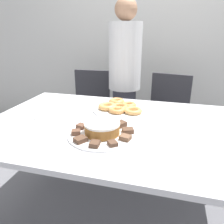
{
  "coord_description": "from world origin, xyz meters",
  "views": [
    {
      "loc": [
        0.26,
        -1.19,
        1.29
      ],
      "look_at": [
        -0.07,
        0.04,
        0.81
      ],
      "focal_mm": 35.0,
      "sensor_mm": 36.0,
      "label": 1
    }
  ],
  "objects_px": {
    "frosted_cake": "(102,128)",
    "napkin": "(38,116)",
    "person_standing": "(125,81)",
    "plate_donuts": "(119,109)",
    "office_chair_left": "(89,115)",
    "plate_cake": "(102,134)",
    "office_chair_right": "(165,122)"
  },
  "relations": [
    {
      "from": "office_chair_left",
      "to": "frosted_cake",
      "type": "relative_size",
      "value": 4.56
    },
    {
      "from": "person_standing",
      "to": "office_chair_left",
      "type": "xyz_separation_m",
      "value": [
        -0.4,
        0.07,
        -0.41
      ]
    },
    {
      "from": "office_chair_left",
      "to": "frosted_cake",
      "type": "xyz_separation_m",
      "value": [
        0.49,
        -1.07,
        0.38
      ]
    },
    {
      "from": "plate_cake",
      "to": "plate_donuts",
      "type": "xyz_separation_m",
      "value": [
        0.0,
        0.41,
        0.0
      ]
    },
    {
      "from": "plate_cake",
      "to": "office_chair_right",
      "type": "bearing_deg",
      "value": 73.28
    },
    {
      "from": "frosted_cake",
      "to": "napkin",
      "type": "bearing_deg",
      "value": 162.26
    },
    {
      "from": "person_standing",
      "to": "plate_donuts",
      "type": "height_order",
      "value": "person_standing"
    },
    {
      "from": "office_chair_left",
      "to": "plate_cake",
      "type": "bearing_deg",
      "value": -67.51
    },
    {
      "from": "office_chair_left",
      "to": "plate_cake",
      "type": "relative_size",
      "value": 2.35
    },
    {
      "from": "office_chair_left",
      "to": "napkin",
      "type": "xyz_separation_m",
      "value": [
        -0.0,
        -0.92,
        0.34
      ]
    },
    {
      "from": "person_standing",
      "to": "plate_cake",
      "type": "relative_size",
      "value": 4.16
    },
    {
      "from": "office_chair_left",
      "to": "frosted_cake",
      "type": "height_order",
      "value": "office_chair_left"
    },
    {
      "from": "plate_donuts",
      "to": "napkin",
      "type": "relative_size",
      "value": 2.28
    },
    {
      "from": "person_standing",
      "to": "office_chair_left",
      "type": "distance_m",
      "value": 0.58
    },
    {
      "from": "office_chair_right",
      "to": "plate_donuts",
      "type": "distance_m",
      "value": 0.81
    },
    {
      "from": "napkin",
      "to": "plate_donuts",
      "type": "bearing_deg",
      "value": 27.12
    },
    {
      "from": "office_chair_left",
      "to": "frosted_cake",
      "type": "bearing_deg",
      "value": -67.51
    },
    {
      "from": "office_chair_left",
      "to": "office_chair_right",
      "type": "relative_size",
      "value": 1.0
    },
    {
      "from": "napkin",
      "to": "plate_cake",
      "type": "bearing_deg",
      "value": -17.74
    },
    {
      "from": "person_standing",
      "to": "napkin",
      "type": "relative_size",
      "value": 9.36
    },
    {
      "from": "office_chair_left",
      "to": "plate_donuts",
      "type": "xyz_separation_m",
      "value": [
        0.49,
        -0.66,
        0.34
      ]
    },
    {
      "from": "plate_cake",
      "to": "napkin",
      "type": "relative_size",
      "value": 2.25
    },
    {
      "from": "office_chair_left",
      "to": "person_standing",
      "type": "bearing_deg",
      "value": -11.66
    },
    {
      "from": "person_standing",
      "to": "napkin",
      "type": "bearing_deg",
      "value": -115.64
    },
    {
      "from": "office_chair_left",
      "to": "plate_donuts",
      "type": "distance_m",
      "value": 0.89
    },
    {
      "from": "person_standing",
      "to": "napkin",
      "type": "distance_m",
      "value": 0.94
    },
    {
      "from": "person_standing",
      "to": "plate_donuts",
      "type": "bearing_deg",
      "value": -81.48
    },
    {
      "from": "person_standing",
      "to": "plate_donuts",
      "type": "xyz_separation_m",
      "value": [
        0.09,
        -0.59,
        -0.07
      ]
    },
    {
      "from": "plate_cake",
      "to": "person_standing",
      "type": "bearing_deg",
      "value": 95.04
    },
    {
      "from": "person_standing",
      "to": "plate_cake",
      "type": "height_order",
      "value": "person_standing"
    },
    {
      "from": "office_chair_left",
      "to": "office_chair_right",
      "type": "height_order",
      "value": "same"
    },
    {
      "from": "plate_cake",
      "to": "napkin",
      "type": "xyz_separation_m",
      "value": [
        -0.5,
        0.16,
        -0.0
      ]
    }
  ]
}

